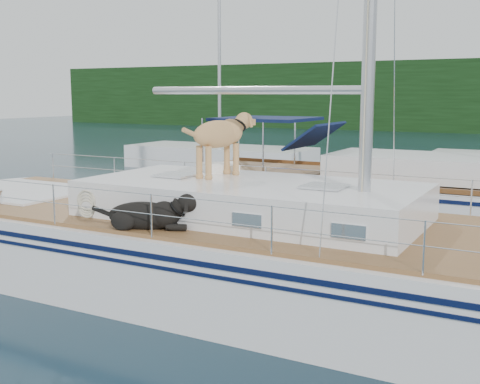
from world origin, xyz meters
The scene contains 4 objects.
ground centered at (0.00, 0.00, 0.00)m, with size 120.00×120.00×0.00m, color black.
main_sailboat centered at (0.09, 0.00, 0.68)m, with size 12.00×3.81×14.01m.
neighbor_sailboat centered at (1.24, 6.40, 0.63)m, with size 11.00×3.50×13.30m.
bg_boat_west centered at (-8.00, 14.00, 0.45)m, with size 8.00×3.00×11.65m.
Camera 1 is at (5.05, -8.16, 3.15)m, focal length 45.00 mm.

